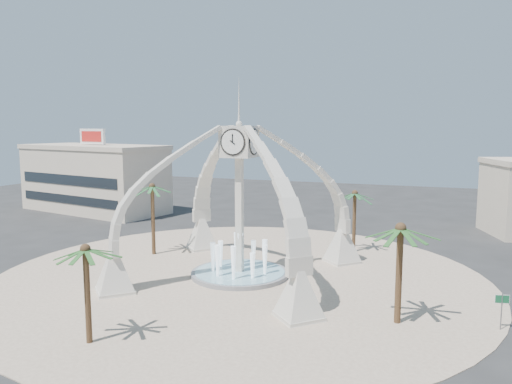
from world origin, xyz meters
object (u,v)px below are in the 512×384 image
(palm_east, at_px, (401,229))
(palm_north, at_px, (355,194))
(fountain, at_px, (240,273))
(clock_tower, at_px, (239,198))
(palm_south, at_px, (85,251))
(palm_west, at_px, (152,188))
(street_sign, at_px, (502,304))

(palm_east, relative_size, palm_north, 1.05)
(fountain, relative_size, palm_north, 1.22)
(clock_tower, relative_size, palm_south, 2.90)
(fountain, distance_m, palm_north, 14.55)
(fountain, relative_size, palm_east, 1.16)
(clock_tower, bearing_deg, palm_north, 56.82)
(fountain, height_order, palm_south, palm_south)
(palm_south, bearing_deg, fountain, 78.33)
(palm_east, relative_size, palm_west, 0.94)
(palm_north, relative_size, street_sign, 2.78)
(palm_west, bearing_deg, clock_tower, -18.60)
(clock_tower, xyz_separation_m, street_sign, (18.99, -4.54, -4.81))
(palm_west, relative_size, street_sign, 3.12)
(clock_tower, xyz_separation_m, palm_east, (13.05, -5.61, -0.49))
(palm_north, bearing_deg, palm_east, -71.44)
(palm_east, distance_m, palm_west, 25.19)
(palm_east, bearing_deg, fountain, 156.74)
(fountain, relative_size, palm_west, 1.09)
(palm_east, height_order, palm_west, palm_west)
(clock_tower, distance_m, palm_west, 11.00)
(palm_west, bearing_deg, fountain, -18.60)
(palm_north, relative_size, palm_south, 1.06)
(clock_tower, bearing_deg, palm_south, -101.67)
(palm_east, bearing_deg, clock_tower, 156.74)
(fountain, bearing_deg, palm_north, 56.82)
(street_sign, bearing_deg, palm_north, 111.69)
(street_sign, bearing_deg, clock_tower, 151.98)
(clock_tower, height_order, street_sign, clock_tower)
(palm_south, height_order, street_sign, palm_south)
(fountain, distance_m, street_sign, 19.58)
(fountain, bearing_deg, street_sign, -13.44)
(fountain, xyz_separation_m, palm_south, (-3.07, -14.85, 5.13))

